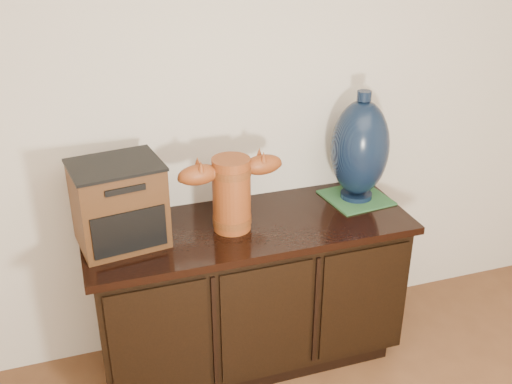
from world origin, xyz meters
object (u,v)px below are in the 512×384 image
object	(u,v)px
sideboard	(249,292)
tv_radio	(119,204)
lamp_base	(360,149)
terracotta_vessel	(231,190)
spray_can	(225,200)

from	to	relation	value
sideboard	tv_radio	bearing A→B (deg)	178.22
tv_radio	lamp_base	size ratio (longest dim) A/B	0.75
terracotta_vessel	tv_radio	distance (m)	0.47
sideboard	lamp_base	size ratio (longest dim) A/B	2.77
sideboard	lamp_base	world-z (taller)	lamp_base
terracotta_vessel	tv_radio	size ratio (longest dim) A/B	1.18
sideboard	terracotta_vessel	distance (m)	0.56
terracotta_vessel	tv_radio	world-z (taller)	tv_radio
lamp_base	spray_can	size ratio (longest dim) A/B	2.93
terracotta_vessel	tv_radio	xyz separation A→B (m)	(-0.47, 0.03, -0.01)
terracotta_vessel	lamp_base	size ratio (longest dim) A/B	0.89
terracotta_vessel	spray_can	world-z (taller)	terracotta_vessel
tv_radio	lamp_base	bearing A→B (deg)	-5.13
sideboard	lamp_base	distance (m)	0.85
sideboard	spray_can	bearing A→B (deg)	130.80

